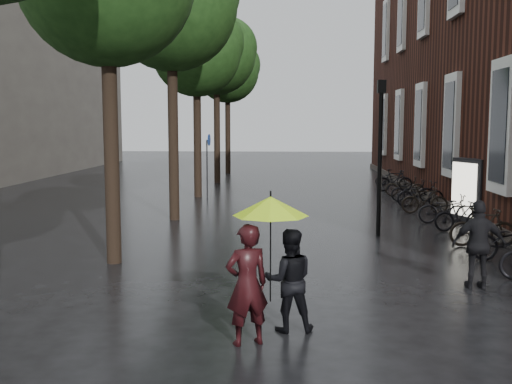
# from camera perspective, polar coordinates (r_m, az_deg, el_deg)

# --- Properties ---
(street_trees) EXTENTS (4.33, 34.03, 8.91)m
(street_trees) POSITION_cam_1_polar(r_m,az_deg,el_deg) (22.29, -6.81, 14.93)
(street_trees) COLOR black
(street_trees) RESTS_ON ground
(person_burgundy) EXTENTS (0.74, 0.63, 1.71)m
(person_burgundy) POSITION_cam_1_polar(r_m,az_deg,el_deg) (8.39, -0.86, -8.81)
(person_burgundy) COLOR black
(person_burgundy) RESTS_ON ground
(person_black) EXTENTS (0.81, 0.66, 1.54)m
(person_black) POSITION_cam_1_polar(r_m,az_deg,el_deg) (8.97, 3.18, -8.37)
(person_black) COLOR black
(person_black) RESTS_ON ground
(lime_umbrella) EXTENTS (1.08, 1.08, 1.60)m
(lime_umbrella) POSITION_cam_1_polar(r_m,az_deg,el_deg) (8.42, 1.40, -1.36)
(lime_umbrella) COLOR black
(lime_umbrella) RESTS_ON ground
(pedestrian_walking) EXTENTS (0.98, 0.42, 1.66)m
(pedestrian_walking) POSITION_cam_1_polar(r_m,az_deg,el_deg) (11.92, 20.46, -4.72)
(pedestrian_walking) COLOR black
(pedestrian_walking) RESTS_ON ground
(parked_bicycles) EXTENTS (2.05, 20.02, 1.00)m
(parked_bicycles) POSITION_cam_1_polar(r_m,az_deg,el_deg) (20.50, 16.86, -1.06)
(parked_bicycles) COLOR black
(parked_bicycles) RESTS_ON ground
(ad_lightbox) EXTENTS (0.30, 1.33, 2.01)m
(ad_lightbox) POSITION_cam_1_polar(r_m,az_deg,el_deg) (19.55, 19.59, 0.10)
(ad_lightbox) COLOR black
(ad_lightbox) RESTS_ON ground
(lamp_post) EXTENTS (0.22, 0.22, 4.22)m
(lamp_post) POSITION_cam_1_polar(r_m,az_deg,el_deg) (16.51, 11.75, 4.64)
(lamp_post) COLOR black
(lamp_post) RESTS_ON ground
(cycle_sign) EXTENTS (0.14, 0.48, 2.63)m
(cycle_sign) POSITION_cam_1_polar(r_m,az_deg,el_deg) (24.86, -4.59, 3.46)
(cycle_sign) COLOR #262628
(cycle_sign) RESTS_ON ground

